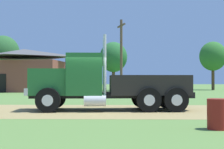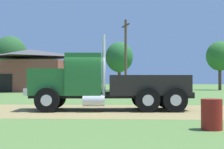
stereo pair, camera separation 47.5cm
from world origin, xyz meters
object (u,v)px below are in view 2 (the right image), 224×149
Objects in this scene: steel_barrel at (212,114)px; utility_pole_near at (126,55)px; truck_foreground_white at (105,84)px; shed_building at (30,71)px.

steel_barrel is 0.12× the size of utility_pole_near.
truck_foreground_white is 7.05m from steel_barrel.
shed_building reaches higher than truck_foreground_white.
truck_foreground_white is 1.05× the size of utility_pole_near.
shed_building is (-15.43, 31.71, 2.19)m from steel_barrel.
utility_pole_near is (-2.81, 22.96, 3.60)m from steel_barrel.
truck_foreground_white is at bearing 120.89° from steel_barrel.
shed_building is 15.42m from utility_pole_near.
truck_foreground_white is 17.19m from utility_pole_near.
utility_pole_near is at bearing 96.97° from steel_barrel.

